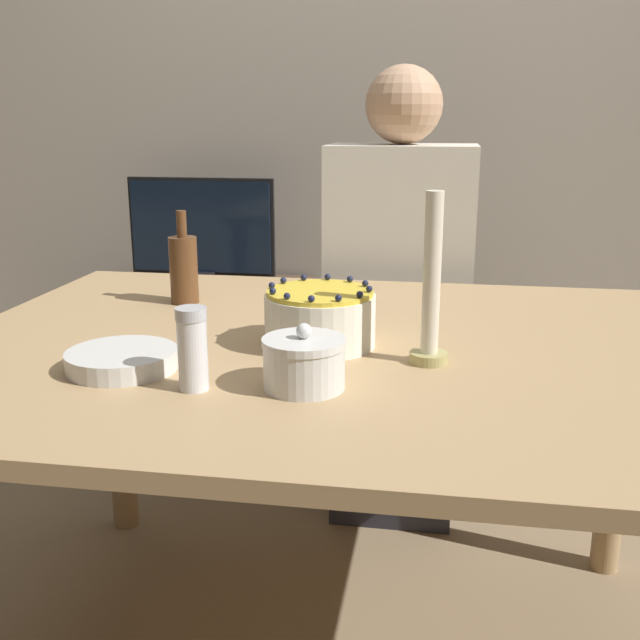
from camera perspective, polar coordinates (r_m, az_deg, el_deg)
The scene contains 11 objects.
wall_behind at distance 2.72m, azimuth 5.35°, elevation 18.86°, with size 8.00×0.05×2.60m.
dining_table at distance 1.42m, azimuth 0.37°, elevation -5.44°, with size 1.43×1.10×0.72m.
cake at distance 1.36m, azimuth 0.00°, elevation 0.16°, with size 0.20×0.20×0.11m.
sugar_bowl at distance 1.15m, azimuth -1.22°, elevation -3.28°, with size 0.13×0.13×0.10m.
sugar_shaker at distance 1.15m, azimuth -9.69°, elevation -2.16°, with size 0.05×0.05×0.13m.
plate_stack at distance 1.28m, azimuth -14.85°, elevation -2.95°, with size 0.18×0.18×0.03m.
candle at distance 1.25m, azimuth 8.47°, elevation 1.93°, with size 0.07×0.07×0.29m.
bottle at distance 1.69m, azimuth -10.35°, elevation 3.91°, with size 0.06×0.06×0.21m.
person_man_blue_shirt at distance 2.14m, azimuth 5.93°, elevation -0.46°, with size 0.40×0.34×1.26m.
side_cabinet at distance 2.72m, azimuth -8.63°, elevation -3.10°, with size 0.70×0.43×0.56m.
tv_monitor at distance 2.61m, azimuth -9.02°, elevation 6.79°, with size 0.51×0.10×0.37m.
Camera 1 is at (0.21, -1.31, 1.13)m, focal length 42.00 mm.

